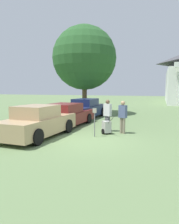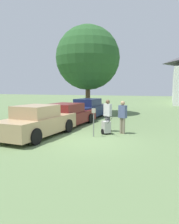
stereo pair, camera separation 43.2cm
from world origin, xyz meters
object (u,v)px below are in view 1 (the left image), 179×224
parking_meter (95,117)px  person_worker (108,113)px  equipment_cart (107,127)px  parked_car_maroon (65,116)px  person_supervisor (123,115)px  parked_car_tan (38,122)px  parked_car_navy (86,109)px

parking_meter → person_worker: person_worker is taller
person_worker → equipment_cart: bearing=122.1°
parked_car_maroon → person_supervisor: size_ratio=3.07×
parked_car_maroon → parking_meter: (2.63, -2.30, 0.32)m
parked_car_tan → parked_car_navy: parked_car_tan is taller
parked_car_maroon → parking_meter: 3.51m
parked_car_tan → equipment_cart: 3.51m
parked_car_maroon → equipment_cart: size_ratio=5.35×
parking_meter → person_worker: bearing=79.2°
parking_meter → parked_car_maroon: bearing=138.9°
person_supervisor → parked_car_tan: bearing=52.0°
parked_car_tan → parking_meter: 2.79m
person_worker → person_supervisor: 0.95m
parked_car_navy → parked_car_maroon: bearing=-87.0°
parked_car_navy → person_supervisor: 6.38m
parked_car_maroon → parked_car_navy: parked_car_navy is taller
parked_car_maroon → parked_car_navy: size_ratio=1.03×
parking_meter → equipment_cart: (0.41, 0.81, -0.59)m
parked_car_maroon → person_worker: 3.04m
parking_meter → person_supervisor: bearing=45.6°
parked_car_navy → equipment_cart: size_ratio=5.18×
parked_car_maroon → parking_meter: parked_car_maroon is taller
parked_car_tan → person_supervisor: 4.38m
parked_car_navy → equipment_cart: 6.30m
parked_car_tan → equipment_cart: parked_car_tan is taller
parked_car_tan → parked_car_maroon: parked_car_tan is taller
parked_car_tan → equipment_cart: (3.04, 1.71, -0.34)m
person_worker → parked_car_navy: bearing=-36.4°
parked_car_maroon → parked_car_navy: 4.02m
person_worker → equipment_cart: person_worker is taller
person_worker → person_supervisor: size_ratio=1.02×
parking_meter → person_supervisor: (1.19, 1.22, 0.01)m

